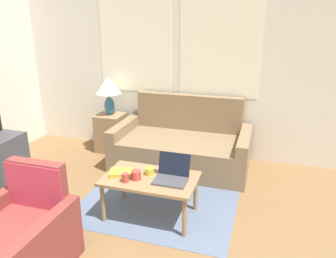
% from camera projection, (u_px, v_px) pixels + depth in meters
% --- Properties ---
extents(wall_back, '(5.89, 0.06, 2.60)m').
position_uv_depth(wall_back, '(181.00, 65.00, 4.65)').
color(wall_back, silver).
rests_on(wall_back, ground_plane).
extents(rug, '(1.69, 2.09, 0.01)m').
position_uv_depth(rug, '(168.00, 187.00, 3.97)').
color(rug, slate).
rests_on(rug, ground_plane).
extents(couch, '(1.80, 0.95, 0.92)m').
position_uv_depth(couch, '(183.00, 147.00, 4.51)').
color(couch, '#846B4C').
rests_on(couch, ground_plane).
extents(armchair, '(0.72, 0.81, 0.84)m').
position_uv_depth(armchair, '(19.00, 243.00, 2.60)').
color(armchair, brown).
rests_on(armchair, ground_plane).
extents(side_table, '(0.39, 0.39, 0.57)m').
position_uv_depth(side_table, '(111.00, 132.00, 5.00)').
color(side_table, '#937551').
rests_on(side_table, ground_plane).
extents(table_lamp, '(0.37, 0.37, 0.57)m').
position_uv_depth(table_lamp, '(108.00, 88.00, 4.77)').
color(table_lamp, teal).
rests_on(table_lamp, side_table).
extents(coffee_table, '(0.94, 0.57, 0.44)m').
position_uv_depth(coffee_table, '(150.00, 182.00, 3.29)').
color(coffee_table, '#8E704C').
rests_on(coffee_table, ground_plane).
extents(laptop, '(0.32, 0.29, 0.24)m').
position_uv_depth(laptop, '(172.00, 175.00, 3.22)').
color(laptop, '#47474C').
rests_on(laptop, coffee_table).
extents(cup_navy, '(0.10, 0.10, 0.09)m').
position_uv_depth(cup_navy, '(136.00, 175.00, 3.23)').
color(cup_navy, '#B23D38').
rests_on(cup_navy, coffee_table).
extents(cup_yellow, '(0.07, 0.07, 0.09)m').
position_uv_depth(cup_yellow, '(125.00, 178.00, 3.17)').
color(cup_yellow, '#B23D38').
rests_on(cup_yellow, coffee_table).
extents(cup_white, '(0.09, 0.09, 0.07)m').
position_uv_depth(cup_white, '(150.00, 171.00, 3.32)').
color(cup_white, gold).
rests_on(cup_white, coffee_table).
extents(book_red, '(0.27, 0.23, 0.04)m').
position_uv_depth(book_red, '(121.00, 173.00, 3.34)').
color(book_red, gold).
rests_on(book_red, coffee_table).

